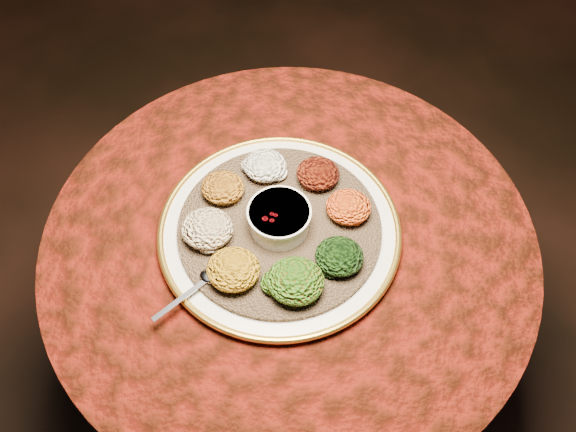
# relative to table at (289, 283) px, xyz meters

# --- Properties ---
(table) EXTENTS (0.96, 0.96, 0.73)m
(table) POSITION_rel_table_xyz_m (0.00, 0.00, 0.00)
(table) COLOR black
(table) RESTS_ON ground
(platter) EXTENTS (0.48, 0.48, 0.02)m
(platter) POSITION_rel_table_xyz_m (-0.02, 0.01, 0.19)
(platter) COLOR beige
(platter) RESTS_ON table
(injera) EXTENTS (0.46, 0.46, 0.01)m
(injera) POSITION_rel_table_xyz_m (-0.02, 0.01, 0.20)
(injera) COLOR brown
(injera) RESTS_ON platter
(stew_bowl) EXTENTS (0.12, 0.12, 0.05)m
(stew_bowl) POSITION_rel_table_xyz_m (-0.02, 0.01, 0.24)
(stew_bowl) COLOR white
(stew_bowl) RESTS_ON injera
(spoon) EXTENTS (0.11, 0.12, 0.01)m
(spoon) POSITION_rel_table_xyz_m (-0.13, -0.13, 0.21)
(spoon) COLOR silver
(spoon) RESTS_ON injera
(portion_ayib) EXTENTS (0.09, 0.08, 0.04)m
(portion_ayib) POSITION_rel_table_xyz_m (-0.07, 0.13, 0.23)
(portion_ayib) COLOR white
(portion_ayib) RESTS_ON injera
(portion_kitfo) EXTENTS (0.09, 0.08, 0.04)m
(portion_kitfo) POSITION_rel_table_xyz_m (0.04, 0.13, 0.23)
(portion_kitfo) COLOR black
(portion_kitfo) RESTS_ON injera
(portion_tikil) EXTENTS (0.09, 0.08, 0.04)m
(portion_tikil) POSITION_rel_table_xyz_m (0.10, 0.06, 0.23)
(portion_tikil) COLOR #C88510
(portion_tikil) RESTS_ON injera
(portion_gomen) EXTENTS (0.09, 0.08, 0.04)m
(portion_gomen) POSITION_rel_table_xyz_m (0.10, -0.05, 0.23)
(portion_gomen) COLOR black
(portion_gomen) RESTS_ON injera
(portion_mixveg) EXTENTS (0.10, 0.10, 0.05)m
(portion_mixveg) POSITION_rel_table_xyz_m (0.03, -0.12, 0.23)
(portion_mixveg) COLOR #A3270A
(portion_mixveg) RESTS_ON injera
(portion_kik) EXTENTS (0.10, 0.09, 0.05)m
(portion_kik) POSITION_rel_table_xyz_m (-0.08, -0.11, 0.23)
(portion_kik) COLOR #AA700F
(portion_kik) RESTS_ON injera
(portion_timatim) EXTENTS (0.10, 0.09, 0.05)m
(portion_timatim) POSITION_rel_table_xyz_m (-0.15, -0.03, 0.23)
(portion_timatim) COLOR maroon
(portion_timatim) RESTS_ON injera
(portion_shiro) EXTENTS (0.08, 0.08, 0.04)m
(portion_shiro) POSITION_rel_table_xyz_m (-0.14, 0.07, 0.23)
(portion_shiro) COLOR #A16313
(portion_shiro) RESTS_ON injera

